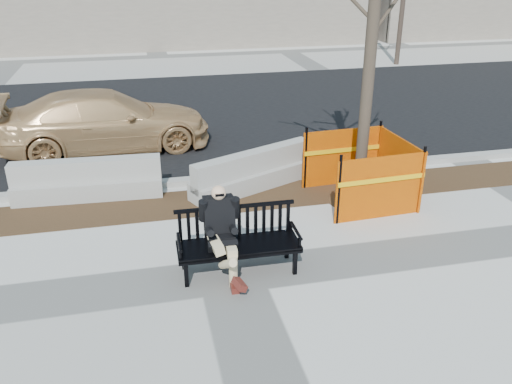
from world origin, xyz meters
TOP-DOWN VIEW (x-y plane):
  - ground at (0.00, 0.00)m, footprint 120.00×120.00m
  - mulch_strip at (0.00, 2.60)m, footprint 40.00×1.20m
  - asphalt_street at (0.00, 8.80)m, footprint 60.00×10.40m
  - curb at (0.00, 3.55)m, footprint 60.00×0.25m
  - bench at (0.15, 0.08)m, footprint 1.85×0.69m
  - seated_man at (-0.10, 0.14)m, footprint 0.59×0.97m
  - tree_fence at (2.88, 2.07)m, footprint 2.71×2.71m
  - sedan at (-1.88, 6.14)m, footprint 5.01×2.35m
  - jersey_barrier_left at (-2.18, 3.29)m, footprint 2.82×0.70m
  - jersey_barrier_right at (1.04, 3.05)m, footprint 2.75×1.65m
  - far_tree_right at (9.85, 14.50)m, footprint 2.58×2.58m

SIDE VIEW (x-z plane):
  - ground at x=0.00m, z-range 0.00..0.00m
  - bench at x=0.15m, z-range -0.49..0.49m
  - seated_man at x=-0.10m, z-range -0.67..0.67m
  - tree_fence at x=2.88m, z-range -3.20..3.20m
  - sedan at x=-1.88m, z-range -0.71..0.71m
  - jersey_barrier_left at x=-2.18m, z-range -0.40..0.40m
  - jersey_barrier_right at x=1.04m, z-range -0.40..0.40m
  - far_tree_right at x=9.85m, z-range -3.01..3.01m
  - asphalt_street at x=0.00m, z-range 0.00..0.01m
  - mulch_strip at x=0.00m, z-range -0.01..0.01m
  - curb at x=0.00m, z-range 0.00..0.12m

